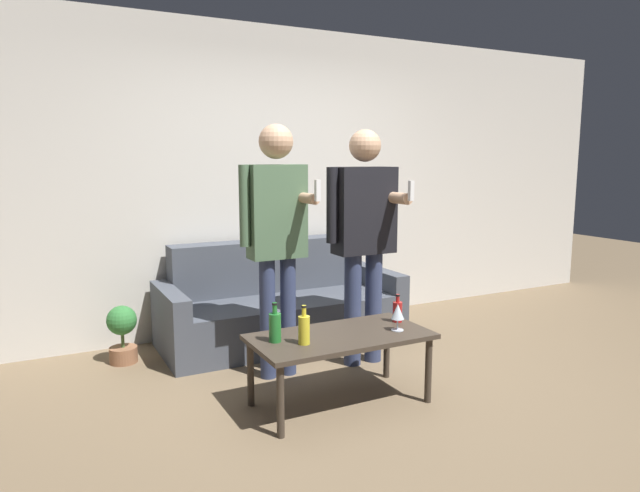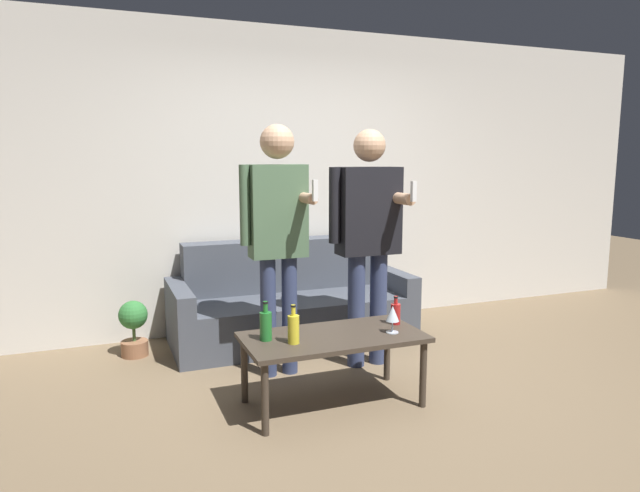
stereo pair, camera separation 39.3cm
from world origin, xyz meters
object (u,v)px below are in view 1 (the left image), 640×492
(couch, at_px, (280,306))
(person_standing_right, at_px, (364,229))
(bottle_orange, at_px, (304,329))
(person_standing_left, at_px, (276,228))
(coffee_table, at_px, (340,342))

(couch, distance_m, person_standing_right, 1.15)
(bottle_orange, distance_m, person_standing_right, 1.13)
(couch, height_order, person_standing_left, person_standing_left)
(couch, xyz_separation_m, person_standing_left, (-0.34, -0.77, 0.78))
(bottle_orange, relative_size, person_standing_right, 0.13)
(coffee_table, relative_size, person_standing_right, 0.64)
(coffee_table, bearing_deg, couch, 82.57)
(person_standing_left, height_order, person_standing_right, person_standing_left)
(coffee_table, bearing_deg, bottle_orange, -167.25)
(person_standing_left, bearing_deg, couch, 65.79)
(coffee_table, distance_m, person_standing_right, 0.99)
(bottle_orange, height_order, person_standing_right, person_standing_right)
(coffee_table, xyz_separation_m, bottle_orange, (-0.28, -0.06, 0.14))
(coffee_table, distance_m, bottle_orange, 0.32)
(coffee_table, relative_size, person_standing_left, 0.63)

